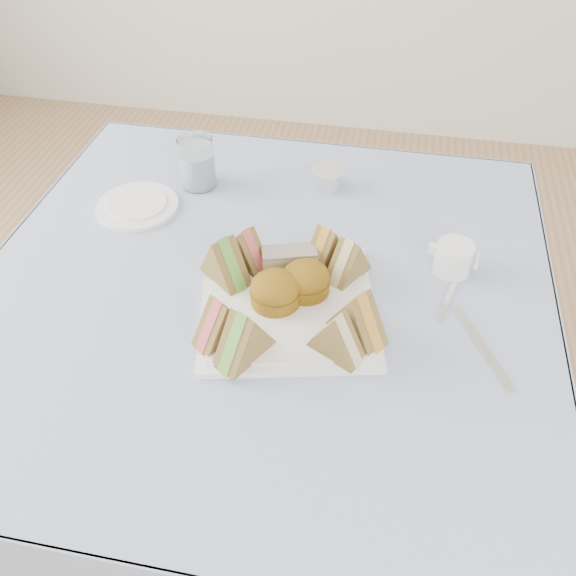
% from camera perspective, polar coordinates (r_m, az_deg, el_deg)
% --- Properties ---
extents(floor, '(4.00, 4.00, 0.00)m').
position_cam_1_polar(floor, '(1.68, -1.67, -18.72)').
color(floor, '#9E7751').
rests_on(floor, ground).
extents(table, '(0.90, 0.90, 0.74)m').
position_cam_1_polar(table, '(1.36, -1.99, -11.32)').
color(table, brown).
rests_on(table, floor).
extents(tablecloth, '(1.02, 1.02, 0.01)m').
position_cam_1_polar(tablecloth, '(1.08, -2.45, 0.29)').
color(tablecloth, '#A3ACC5').
rests_on(tablecloth, table).
extents(serving_plate, '(0.35, 0.35, 0.01)m').
position_cam_1_polar(serving_plate, '(1.03, 0.00, -1.79)').
color(serving_plate, white).
rests_on(serving_plate, tablecloth).
extents(sandwich_fl_a, '(0.09, 0.10, 0.08)m').
position_cam_1_polar(sandwich_fl_a, '(0.95, -6.34, -2.90)').
color(sandwich_fl_a, brown).
rests_on(sandwich_fl_a, serving_plate).
extents(sandwich_fl_b, '(0.09, 0.11, 0.09)m').
position_cam_1_polar(sandwich_fl_b, '(0.92, -4.17, -4.34)').
color(sandwich_fl_b, brown).
rests_on(sandwich_fl_b, serving_plate).
extents(sandwich_fr_a, '(0.11, 0.10, 0.09)m').
position_cam_1_polar(sandwich_fr_a, '(0.95, 6.60, -2.46)').
color(sandwich_fr_a, brown).
rests_on(sandwich_fr_a, serving_plate).
extents(sandwich_fr_b, '(0.10, 0.08, 0.08)m').
position_cam_1_polar(sandwich_fr_b, '(0.93, 4.58, -4.33)').
color(sandwich_fr_b, brown).
rests_on(sandwich_fr_b, serving_plate).
extents(sandwich_bl_a, '(0.11, 0.10, 0.09)m').
position_cam_1_polar(sandwich_bl_a, '(1.05, -5.98, 2.74)').
color(sandwich_bl_a, brown).
rests_on(sandwich_bl_a, serving_plate).
extents(sandwich_bl_b, '(0.10, 0.08, 0.08)m').
position_cam_1_polar(sandwich_bl_b, '(1.08, -3.92, 3.82)').
color(sandwich_bl_b, brown).
rests_on(sandwich_bl_b, serving_plate).
extents(sandwich_br_a, '(0.08, 0.10, 0.08)m').
position_cam_1_polar(sandwich_br_a, '(1.06, 5.69, 2.79)').
color(sandwich_br_a, brown).
rests_on(sandwich_br_a, serving_plate).
extents(sandwich_br_b, '(0.08, 0.10, 0.08)m').
position_cam_1_polar(sandwich_br_b, '(1.08, 3.54, 4.00)').
color(sandwich_br_b, brown).
rests_on(sandwich_br_b, serving_plate).
extents(scone_left, '(0.11, 0.11, 0.06)m').
position_cam_1_polar(scone_left, '(1.01, -1.19, -0.22)').
color(scone_left, brown).
rests_on(scone_left, serving_plate).
extents(scone_right, '(0.11, 0.11, 0.06)m').
position_cam_1_polar(scone_right, '(1.03, 1.68, 0.80)').
color(scone_right, brown).
rests_on(scone_right, serving_plate).
extents(pastry_slice, '(0.10, 0.07, 0.05)m').
position_cam_1_polar(pastry_slice, '(1.08, 0.12, 2.62)').
color(pastry_slice, beige).
rests_on(pastry_slice, serving_plate).
extents(side_plate, '(0.21, 0.21, 0.01)m').
position_cam_1_polar(side_plate, '(1.30, -13.91, 7.47)').
color(side_plate, white).
rests_on(side_plate, tablecloth).
extents(water_glass, '(0.08, 0.08, 0.11)m').
position_cam_1_polar(water_glass, '(1.32, -8.50, 11.52)').
color(water_glass, white).
rests_on(water_glass, tablecloth).
extents(tea_strainer, '(0.09, 0.09, 0.04)m').
position_cam_1_polar(tea_strainer, '(1.31, 3.74, 10.08)').
color(tea_strainer, silver).
rests_on(tea_strainer, tablecloth).
extents(knife, '(0.10, 0.18, 0.00)m').
position_cam_1_polar(knife, '(1.02, 17.58, -5.17)').
color(knife, silver).
rests_on(knife, tablecloth).
extents(fork, '(0.06, 0.18, 0.00)m').
position_cam_1_polar(fork, '(1.11, 15.11, -0.00)').
color(fork, silver).
rests_on(fork, tablecloth).
extents(creamer_jug, '(0.07, 0.07, 0.06)m').
position_cam_1_polar(creamer_jug, '(1.13, 15.23, 2.72)').
color(creamer_jug, white).
rests_on(creamer_jug, tablecloth).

